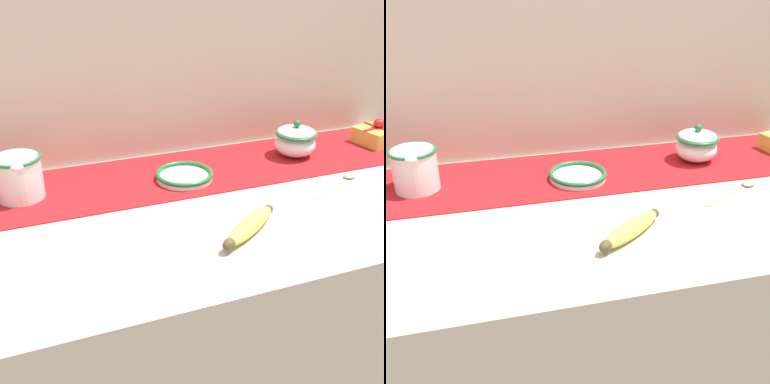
# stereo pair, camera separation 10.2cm
# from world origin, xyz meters

# --- Properties ---
(countertop) EXTENTS (1.56, 0.65, 0.90)m
(countertop) POSITION_xyz_m (0.00, 0.00, 0.45)
(countertop) COLOR beige
(countertop) RESTS_ON ground_plane
(back_wall) EXTENTS (2.36, 0.04, 2.40)m
(back_wall) POSITION_xyz_m (0.00, 0.34, 1.20)
(back_wall) COLOR beige
(back_wall) RESTS_ON ground_plane
(table_runner) EXTENTS (1.44, 0.28, 0.00)m
(table_runner) POSITION_xyz_m (0.00, 0.18, 0.90)
(table_runner) COLOR #A8191E
(table_runner) RESTS_ON countertop
(cream_pitcher) EXTENTS (0.11, 0.13, 0.10)m
(cream_pitcher) POSITION_xyz_m (-0.32, 0.18, 0.96)
(cream_pitcher) COLOR white
(cream_pitcher) RESTS_ON countertop
(sugar_bowl) EXTENTS (0.11, 0.11, 0.10)m
(sugar_bowl) POSITION_xyz_m (0.39, 0.18, 0.95)
(sugar_bowl) COLOR white
(sugar_bowl) RESTS_ON countertop
(small_dish) EXTENTS (0.14, 0.14, 0.02)m
(small_dish) POSITION_xyz_m (0.06, 0.14, 0.91)
(small_dish) COLOR white
(small_dish) RESTS_ON countertop
(banana) EXTENTS (0.17, 0.13, 0.04)m
(banana) POSITION_xyz_m (0.09, -0.15, 0.92)
(banana) COLOR #CCD156
(banana) RESTS_ON countertop
(spoon) EXTENTS (0.17, 0.10, 0.01)m
(spoon) POSITION_xyz_m (0.44, -0.00, 0.90)
(spoon) COLOR #A89E89
(spoon) RESTS_ON countertop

